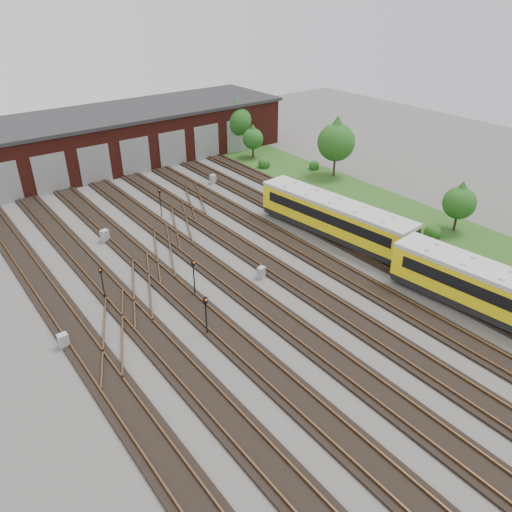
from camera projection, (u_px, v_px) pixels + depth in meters
ground at (308, 314)px, 35.38m from camera, size 120.00×120.00×0.00m
track_network at (301, 310)px, 35.65m from camera, size 30.40×70.00×0.33m
maintenance_shed at (91, 141)px, 61.66m from camera, size 51.00×12.50×6.35m
grass_verge at (378, 205)px, 52.34m from camera, size 8.00×55.00×0.05m
metro_train at (501, 296)px, 33.87m from camera, size 4.50×47.85×3.23m
signal_mast_0 at (102, 279)px, 36.16m from camera, size 0.26×0.25×2.72m
signal_mast_1 at (206, 311)px, 32.41m from camera, size 0.26×0.25×2.99m
signal_mast_2 at (194, 274)px, 36.34m from camera, size 0.27×0.26×3.12m
signal_mast_3 at (160, 199)px, 48.93m from camera, size 0.24×0.23×2.96m
relay_cabinet_0 at (64, 341)px, 31.95m from camera, size 0.63×0.52×1.03m
relay_cabinet_1 at (105, 236)px, 44.87m from camera, size 0.81×0.74×1.12m
relay_cabinet_2 at (261, 273)px, 39.41m from camera, size 0.72×0.67×0.97m
relay_cabinet_3 at (213, 179)px, 57.64m from camera, size 0.74×0.66×1.04m
relay_cabinet_4 at (339, 225)px, 47.07m from camera, size 0.63×0.56×0.91m
tree_0 at (236, 117)px, 67.29m from camera, size 4.19×4.19×6.94m
tree_1 at (253, 136)px, 64.81m from camera, size 2.69×2.69×4.46m
tree_2 at (336, 138)px, 57.78m from camera, size 4.38×4.38×7.26m
tree_3 at (460, 199)px, 45.50m from camera, size 3.01×3.01×4.99m
bush_0 at (433, 230)px, 45.40m from camera, size 1.53×1.53×1.53m
bush_1 at (264, 162)px, 62.36m from camera, size 1.50×1.50×1.50m
bush_2 at (314, 164)px, 61.88m from camera, size 1.29×1.29×1.29m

